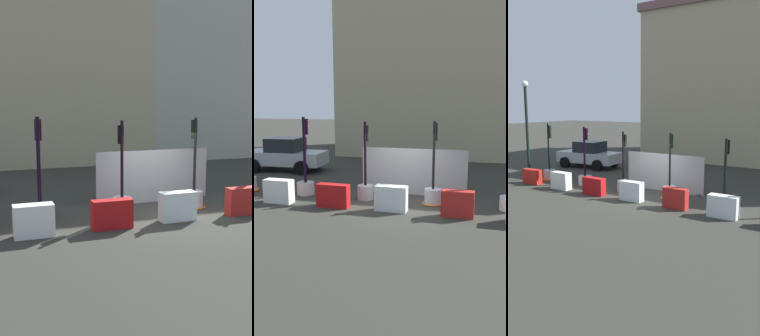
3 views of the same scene
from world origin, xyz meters
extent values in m
plane|color=#30312A|center=(0.00, 0.00, 0.00)|extent=(120.00, 120.00, 0.00)
cylinder|color=#ADA9AC|center=(-6.45, 0.36, 0.28)|extent=(0.66, 0.66, 0.57)
cylinder|color=black|center=(-6.45, 0.36, 1.87)|extent=(0.09, 0.09, 2.61)
cube|color=black|center=(-6.45, 0.47, 2.71)|extent=(0.18, 0.15, 0.72)
sphere|color=red|center=(-6.44, 0.56, 2.95)|extent=(0.11, 0.11, 0.11)
sphere|color=orange|center=(-6.44, 0.56, 2.71)|extent=(0.11, 0.11, 0.11)
sphere|color=green|center=(-6.44, 0.56, 2.47)|extent=(0.11, 0.11, 0.11)
torus|color=orange|center=(-6.45, 0.36, 0.04)|extent=(0.84, 0.84, 0.07)
cylinder|color=#B9A8A9|center=(-3.87, 0.43, 0.25)|extent=(0.69, 0.69, 0.49)
cylinder|color=black|center=(-3.87, 0.43, 1.78)|extent=(0.11, 0.11, 2.58)
cube|color=black|center=(-3.84, 0.56, 2.69)|extent=(0.19, 0.19, 0.61)
sphere|color=red|center=(-3.82, 0.66, 2.89)|extent=(0.10, 0.10, 0.10)
sphere|color=orange|center=(-3.82, 0.66, 2.69)|extent=(0.10, 0.10, 0.10)
sphere|color=green|center=(-3.82, 0.66, 2.48)|extent=(0.10, 0.10, 0.10)
cylinder|color=#B1A8AB|center=(-1.34, 0.36, 0.27)|extent=(0.60, 0.60, 0.54)
cylinder|color=black|center=(-1.34, 0.36, 1.74)|extent=(0.09, 0.09, 2.39)
cube|color=black|center=(-1.33, 0.48, 2.49)|extent=(0.16, 0.16, 0.58)
sphere|color=red|center=(-1.33, 0.57, 2.69)|extent=(0.10, 0.10, 0.10)
sphere|color=orange|center=(-1.33, 0.57, 2.49)|extent=(0.10, 0.10, 0.10)
sphere|color=green|center=(-1.33, 0.57, 2.30)|extent=(0.10, 0.10, 0.10)
cylinder|color=silver|center=(1.21, 0.37, 0.28)|extent=(0.60, 0.60, 0.56)
cylinder|color=black|center=(1.21, 0.37, 1.78)|extent=(0.10, 0.10, 2.43)
cube|color=black|center=(1.23, 0.49, 2.61)|extent=(0.16, 0.17, 0.63)
sphere|color=red|center=(1.25, 0.58, 2.82)|extent=(0.09, 0.09, 0.09)
sphere|color=orange|center=(1.25, 0.58, 2.61)|extent=(0.09, 0.09, 0.09)
sphere|color=green|center=(1.25, 0.58, 2.40)|extent=(0.09, 0.09, 0.09)
torus|color=orange|center=(1.21, 0.37, 0.03)|extent=(0.77, 0.77, 0.06)
cylinder|color=silver|center=(3.79, 0.30, 0.24)|extent=(0.56, 0.56, 0.48)
cylinder|color=black|center=(3.79, 0.30, 1.67)|extent=(0.12, 0.12, 2.39)
cube|color=black|center=(3.81, 0.41, 2.51)|extent=(0.18, 0.16, 0.58)
sphere|color=red|center=(3.83, 0.49, 2.71)|extent=(0.10, 0.10, 0.10)
sphere|color=orange|center=(3.83, 0.49, 2.51)|extent=(0.10, 0.10, 0.10)
sphere|color=green|center=(3.83, 0.49, 2.32)|extent=(0.10, 0.10, 0.10)
cube|color=red|center=(-6.48, -0.87, 0.39)|extent=(1.13, 0.39, 0.78)
cube|color=white|center=(-4.23, -0.96, 0.43)|extent=(1.05, 0.46, 0.86)
cube|color=#B01416|center=(-2.10, -0.96, 0.41)|extent=(1.15, 0.38, 0.82)
cube|color=white|center=(-0.02, -0.87, 0.43)|extent=(1.09, 0.41, 0.87)
cube|color=#AE231E|center=(2.18, -0.94, 0.43)|extent=(1.03, 0.37, 0.86)
cube|color=silver|center=(4.23, -1.01, 0.43)|extent=(1.15, 0.46, 0.85)
cube|color=#A8ABAE|center=(-7.33, 4.87, 0.70)|extent=(4.41, 2.16, 0.69)
cube|color=black|center=(-7.28, 4.87, 1.41)|extent=(1.83, 1.75, 0.72)
cylinder|color=black|center=(-8.58, 3.79, 0.36)|extent=(0.74, 0.33, 0.72)
cylinder|color=black|center=(-8.72, 5.75, 0.36)|extent=(0.74, 0.33, 0.72)
cylinder|color=black|center=(-5.93, 3.98, 0.36)|extent=(0.74, 0.33, 0.72)
cylinder|color=black|center=(-6.07, 5.94, 0.36)|extent=(0.74, 0.33, 0.72)
cube|color=tan|center=(-1.27, 15.13, 5.53)|extent=(11.04, 9.37, 11.06)
cube|color=#765452|center=(-1.27, 15.13, 11.35)|extent=(11.49, 9.75, 0.57)
cylinder|color=black|center=(-7.90, 0.13, 2.60)|extent=(0.16, 0.16, 5.19)
sphere|color=silver|center=(-7.90, 0.13, 5.34)|extent=(0.36, 0.36, 0.36)
cube|color=#A2A3A2|center=(0.26, 1.56, 0.92)|extent=(4.19, 0.04, 1.84)
cube|color=#4C4C4C|center=(-1.62, 1.56, 0.05)|extent=(0.16, 0.50, 0.10)
cube|color=#4C4C4C|center=(2.15, 1.56, 0.05)|extent=(0.16, 0.50, 0.10)
camera|label=1|loc=(-5.55, -11.61, 3.45)|focal=44.48mm
camera|label=2|loc=(2.92, -12.60, 3.64)|focal=39.57mm
camera|label=3|loc=(8.76, -13.90, 4.20)|focal=39.02mm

